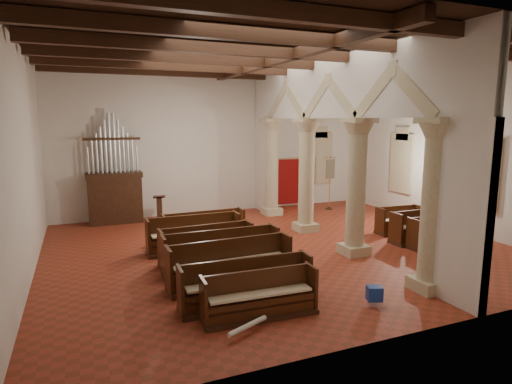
% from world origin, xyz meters
% --- Properties ---
extents(floor, '(14.00, 14.00, 0.00)m').
position_xyz_m(floor, '(0.00, 0.00, 0.00)').
color(floor, maroon).
rests_on(floor, ground).
extents(ceiling, '(14.00, 14.00, 0.00)m').
position_xyz_m(ceiling, '(0.00, 0.00, 6.00)').
color(ceiling, black).
rests_on(ceiling, wall_back).
extents(wall_back, '(14.00, 0.02, 6.00)m').
position_xyz_m(wall_back, '(0.00, 6.00, 3.00)').
color(wall_back, beige).
rests_on(wall_back, floor).
extents(wall_front, '(14.00, 0.02, 6.00)m').
position_xyz_m(wall_front, '(0.00, -6.00, 3.00)').
color(wall_front, beige).
rests_on(wall_front, floor).
extents(wall_left, '(0.02, 12.00, 6.00)m').
position_xyz_m(wall_left, '(-7.00, 0.00, 3.00)').
color(wall_left, beige).
rests_on(wall_left, floor).
extents(wall_right, '(0.02, 12.00, 6.00)m').
position_xyz_m(wall_right, '(7.00, 0.00, 3.00)').
color(wall_right, beige).
rests_on(wall_right, floor).
extents(ceiling_beams, '(13.80, 11.80, 0.30)m').
position_xyz_m(ceiling_beams, '(0.00, 0.00, 5.82)').
color(ceiling_beams, '#3E2013').
rests_on(ceiling_beams, wall_back).
extents(arcade, '(0.90, 11.90, 6.00)m').
position_xyz_m(arcade, '(1.80, 0.00, 3.56)').
color(arcade, beige).
rests_on(arcade, floor).
extents(window_right_a, '(0.03, 1.00, 2.20)m').
position_xyz_m(window_right_a, '(6.98, -1.50, 2.20)').
color(window_right_a, '#34775A').
rests_on(window_right_a, wall_right).
extents(window_right_b, '(0.03, 1.00, 2.20)m').
position_xyz_m(window_right_b, '(6.98, 2.50, 2.20)').
color(window_right_b, '#34775A').
rests_on(window_right_b, wall_right).
extents(window_back, '(1.00, 0.03, 2.20)m').
position_xyz_m(window_back, '(5.00, 5.98, 2.20)').
color(window_back, '#34775A').
rests_on(window_back, wall_back).
extents(pipe_organ, '(2.10, 0.85, 4.40)m').
position_xyz_m(pipe_organ, '(-4.50, 5.50, 1.37)').
color(pipe_organ, '#3E2013').
rests_on(pipe_organ, floor).
extents(lectern, '(0.48, 0.49, 1.12)m').
position_xyz_m(lectern, '(-2.89, 4.90, 0.47)').
color(lectern, '#371D11').
rests_on(lectern, floor).
extents(dossal_curtain, '(1.80, 0.07, 2.17)m').
position_xyz_m(dossal_curtain, '(3.50, 5.92, 1.17)').
color(dossal_curtain, maroon).
rests_on(dossal_curtain, floor).
extents(processional_banner, '(0.55, 0.70, 2.46)m').
position_xyz_m(processional_banner, '(4.69, 4.51, 0.81)').
color(processional_banner, '#3E2013').
rests_on(processional_banner, floor).
extents(hymnal_box_a, '(0.39, 0.35, 0.32)m').
position_xyz_m(hymnal_box_a, '(0.10, -4.67, 0.26)').
color(hymnal_box_a, '#18169A').
rests_on(hymnal_box_a, floor).
extents(hymnal_box_b, '(0.42, 0.38, 0.35)m').
position_xyz_m(hymnal_box_b, '(-0.89, -3.35, 0.28)').
color(hymnal_box_b, '#16339A').
rests_on(hymnal_box_b, floor).
extents(hymnal_box_c, '(0.30, 0.26, 0.28)m').
position_xyz_m(hymnal_box_c, '(-1.37, -0.78, 0.24)').
color(hymnal_box_c, navy).
rests_on(hymnal_box_c, floor).
extents(tube_heater_a, '(0.93, 0.50, 0.10)m').
position_xyz_m(tube_heater_a, '(-2.95, -4.82, 0.16)').
color(tube_heater_a, silver).
rests_on(tube_heater_a, floor).
extents(tube_heater_b, '(0.93, 0.48, 0.10)m').
position_xyz_m(tube_heater_b, '(-1.62, -3.49, 0.16)').
color(tube_heater_b, white).
rests_on(tube_heater_b, floor).
extents(nave_pew_0, '(2.44, 0.75, 0.96)m').
position_xyz_m(nave_pew_0, '(-2.46, -4.25, 0.32)').
color(nave_pew_0, '#3E2013').
rests_on(nave_pew_0, floor).
extents(nave_pew_1, '(2.97, 0.81, 1.03)m').
position_xyz_m(nave_pew_1, '(-2.51, -3.62, 0.34)').
color(nave_pew_1, '#3E2013').
rests_on(nave_pew_1, floor).
extents(nave_pew_2, '(3.11, 0.84, 1.13)m').
position_xyz_m(nave_pew_2, '(-2.45, -2.39, 0.37)').
color(nave_pew_2, '#3E2013').
rests_on(nave_pew_2, floor).
extents(nave_pew_3, '(3.15, 0.77, 1.12)m').
position_xyz_m(nave_pew_3, '(-2.35, -1.38, 0.37)').
color(nave_pew_3, '#3E2013').
rests_on(nave_pew_3, floor).
extents(nave_pew_4, '(2.70, 0.83, 1.06)m').
position_xyz_m(nave_pew_4, '(-2.51, -0.50, 0.35)').
color(nave_pew_4, '#3E2013').
rests_on(nave_pew_4, floor).
extents(nave_pew_5, '(2.87, 0.75, 1.11)m').
position_xyz_m(nave_pew_5, '(-2.57, 0.70, 0.37)').
color(nave_pew_5, '#3E2013').
rests_on(nave_pew_5, floor).
extents(nave_pew_6, '(2.78, 0.76, 1.01)m').
position_xyz_m(nave_pew_6, '(-2.00, 1.59, 0.33)').
color(nave_pew_6, '#3E2013').
rests_on(nave_pew_6, floor).
extents(aisle_pew_0, '(1.70, 0.68, 1.00)m').
position_xyz_m(aisle_pew_0, '(4.54, -1.87, 0.34)').
color(aisle_pew_0, '#3E2013').
rests_on(aisle_pew_0, floor).
extents(aisle_pew_1, '(2.15, 0.72, 1.06)m').
position_xyz_m(aisle_pew_1, '(4.64, -1.21, 0.36)').
color(aisle_pew_1, '#3E2013').
rests_on(aisle_pew_1, floor).
extents(aisle_pew_2, '(1.73, 0.73, 0.97)m').
position_xyz_m(aisle_pew_2, '(4.76, -0.05, 0.33)').
color(aisle_pew_2, '#3E2013').
rests_on(aisle_pew_2, floor).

